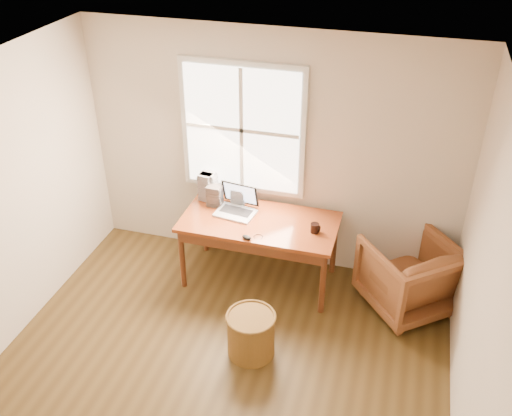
{
  "coord_description": "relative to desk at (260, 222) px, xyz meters",
  "views": [
    {
      "loc": [
        1.31,
        -2.91,
        3.92
      ],
      "look_at": [
        0.01,
        1.65,
        0.99
      ],
      "focal_mm": 40.0,
      "sensor_mm": 36.0,
      "label": 1
    }
  ],
  "objects": [
    {
      "name": "coffee_mug",
      "position": [
        0.58,
        -0.05,
        0.07
      ],
      "size": [
        0.09,
        0.09,
        0.1
      ],
      "primitive_type": "cylinder",
      "rotation": [
        0.0,
        0.0,
        0.06
      ],
      "color": "black",
      "rests_on": "desk"
    },
    {
      "name": "cd_stack_c",
      "position": [
        -0.67,
        0.24,
        0.17
      ],
      "size": [
        0.15,
        0.14,
        0.31
      ],
      "primitive_type": "cube",
      "rotation": [
        0.0,
        0.0,
        -0.17
      ],
      "color": "#A5A6B3",
      "rests_on": "desk"
    },
    {
      "name": "room_shell",
      "position": [
        -0.02,
        -1.64,
        0.59
      ],
      "size": [
        4.04,
        4.54,
        2.64
      ],
      "color": "#4C391A",
      "rests_on": "ground"
    },
    {
      "name": "mouse",
      "position": [
        -0.03,
        -0.35,
        0.04
      ],
      "size": [
        0.12,
        0.09,
        0.03
      ],
      "primitive_type": "ellipsoid",
      "rotation": [
        0.0,
        0.0,
        -0.36
      ],
      "color": "black",
      "rests_on": "desk"
    },
    {
      "name": "cd_stack_b",
      "position": [
        -0.54,
        0.16,
        0.13
      ],
      "size": [
        0.15,
        0.13,
        0.23
      ],
      "primitive_type": "cube",
      "rotation": [
        0.0,
        0.0,
        0.01
      ],
      "color": "#232327",
      "rests_on": "desk"
    },
    {
      "name": "cd_stack_d",
      "position": [
        -0.31,
        0.26,
        0.11
      ],
      "size": [
        0.14,
        0.13,
        0.18
      ],
      "primitive_type": "cube",
      "rotation": [
        0.0,
        0.0,
        0.02
      ],
      "color": "#AFB2BA",
      "rests_on": "desk"
    },
    {
      "name": "laptop",
      "position": [
        -0.27,
        0.05,
        0.18
      ],
      "size": [
        0.48,
        0.5,
        0.32
      ],
      "primitive_type": null,
      "rotation": [
        0.0,
        0.0,
        -0.14
      ],
      "color": "silver",
      "rests_on": "desk"
    },
    {
      "name": "desk",
      "position": [
        0.0,
        0.0,
        0.0
      ],
      "size": [
        1.6,
        0.8,
        0.04
      ],
      "primitive_type": "cube",
      "color": "brown",
      "rests_on": "room_shell"
    },
    {
      "name": "wicker_stool",
      "position": [
        0.22,
        -1.07,
        -0.51
      ],
      "size": [
        0.44,
        0.44,
        0.43
      ],
      "primitive_type": "cylinder",
      "rotation": [
        0.0,
        0.0,
        -0.02
      ],
      "color": "brown",
      "rests_on": "room_shell"
    },
    {
      "name": "cd_stack_a",
      "position": [
        -0.64,
        0.28,
        0.17
      ],
      "size": [
        0.17,
        0.15,
        0.31
      ],
      "primitive_type": "cube",
      "rotation": [
        0.0,
        0.0,
        -0.08
      ],
      "color": "#B8BCC4",
      "rests_on": "desk"
    },
    {
      "name": "armchair",
      "position": [
        1.55,
        0.0,
        -0.35
      ],
      "size": [
        1.15,
        1.15,
        0.76
      ],
      "primitive_type": "imported",
      "rotation": [
        0.0,
        0.0,
        3.82
      ],
      "color": "brown",
      "rests_on": "room_shell"
    }
  ]
}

